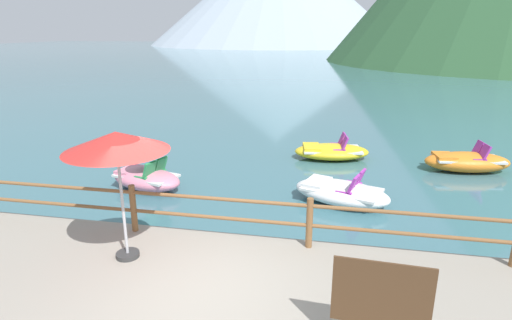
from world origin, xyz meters
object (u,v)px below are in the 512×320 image
pedal_boat_0 (341,192)px  pedal_boat_1 (146,174)px  pedal_boat_3 (467,161)px  beach_umbrella (116,143)px  sign_board (381,296)px  pedal_boat_2 (331,151)px

pedal_boat_0 → pedal_boat_1: size_ratio=1.16×
pedal_boat_1 → pedal_boat_3: pedal_boat_1 is taller
beach_umbrella → pedal_boat_3: (7.44, 7.34, -2.13)m
pedal_boat_3 → pedal_boat_0: bearing=-139.4°
pedal_boat_0 → pedal_boat_3: pedal_boat_3 is taller
sign_board → pedal_boat_0: 5.58m
beach_umbrella → pedal_boat_3: beach_umbrella is taller
sign_board → beach_umbrella: 4.52m
beach_umbrella → pedal_boat_2: bearing=67.1°
beach_umbrella → pedal_boat_2: (3.33, 7.87, -2.18)m
pedal_boat_1 → sign_board: bearing=-44.1°
pedal_boat_0 → pedal_boat_2: pedal_boat_0 is taller
pedal_boat_2 → pedal_boat_3: size_ratio=1.00×
pedal_boat_1 → pedal_boat_0: bearing=0.4°
sign_board → pedal_boat_1: bearing=135.9°
beach_umbrella → pedal_boat_0: (3.65, 4.10, -2.16)m
sign_board → pedal_boat_2: 9.34m
sign_board → pedal_boat_0: size_ratio=0.44×
sign_board → pedal_boat_3: 9.39m
sign_board → pedal_boat_1: (-5.65, 5.47, -0.71)m
beach_umbrella → pedal_boat_1: 4.81m
beach_umbrella → pedal_boat_0: 5.91m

